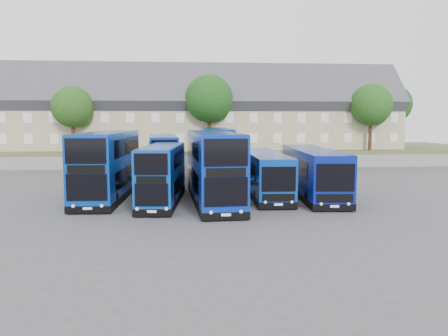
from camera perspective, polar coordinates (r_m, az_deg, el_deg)
ground at (r=28.22m, az=-3.51°, el=-5.39°), size 120.00×120.00×0.00m
retaining_wall at (r=51.88m, az=-4.06°, el=0.76°), size 70.00×0.40×1.50m
earth_bank at (r=61.82m, az=-4.16°, el=1.87°), size 80.00×20.00×2.00m
terrace_row at (r=57.65m, az=-4.17°, el=7.12°), size 54.00×10.40×11.20m
dd_front_left at (r=33.13m, az=-14.89°, el=0.27°), size 3.20×12.15×4.80m
dd_front_mid at (r=30.41m, az=-8.03°, el=-0.92°), size 3.00×10.04×3.93m
dd_front_right at (r=30.26m, az=-1.44°, el=-0.02°), size 3.56×12.34×4.85m
dd_rear_left at (r=41.58m, az=-7.98°, el=1.21°), size 3.33×10.85×4.25m
dd_rear_right at (r=43.92m, az=-1.06°, el=1.93°), size 2.85×12.25×4.86m
coach_east_a at (r=33.40m, az=5.27°, el=-0.83°), size 2.71×11.90×3.24m
coach_east_b at (r=33.82m, az=11.47°, el=-0.61°), size 3.51×13.01×3.52m
tree_west at (r=54.41m, az=-19.00°, el=7.33°), size 4.80×4.80×7.65m
tree_mid at (r=53.36m, az=-1.81°, el=8.79°), size 5.76×5.76×9.18m
tree_east at (r=57.43m, az=18.76°, el=7.60°), size 5.12×5.12×8.16m
tree_far at (r=66.30m, az=21.16°, el=7.58°), size 5.44×5.44×8.67m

